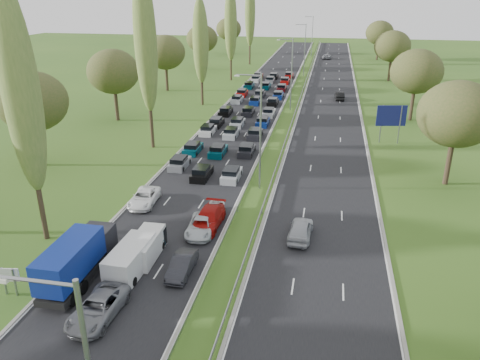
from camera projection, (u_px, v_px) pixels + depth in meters
The scene contains 24 objects.
ground at pixel (291, 107), 82.98m from camera, with size 260.00×260.00×0.00m, color #31561A.
near_carriageway at pixel (256, 103), 86.44m from camera, with size 10.50×215.00×0.04m, color black.
far_carriageway at pixel (330, 106), 84.06m from camera, with size 10.50×215.00×0.04m, color black.
central_reservation at pixel (293, 101), 85.04m from camera, with size 2.36×215.00×0.32m.
lamp_columns at pixel (292, 75), 78.89m from camera, with size 0.18×140.18×12.00m.
poplar_row at pixel (181, 40), 70.35m from camera, with size 2.80×127.80×22.44m.
woodland_left at pixel (103, 75), 68.94m from camera, with size 8.00×166.00×11.10m.
woodland_right at pixel (426, 81), 64.52m from camera, with size 8.00×153.00×11.10m.
traffic_queue_fill at pixel (251, 107), 81.66m from camera, with size 9.03×69.18×0.80m.
near_car_2 at pixel (144, 198), 45.41m from camera, with size 2.27×4.93×1.37m, color white.
near_car_6 at pixel (98, 308), 29.66m from camera, with size 2.40×5.21×1.45m, color slate.
near_car_7 at pixel (145, 249), 36.49m from camera, with size 1.93×4.75×1.38m, color #053B54.
near_car_9 at pixel (182, 265), 34.33m from camera, with size 1.44×4.14×1.36m, color black.
near_car_10 at pixel (201, 226), 40.07m from camera, with size 2.21×4.80×1.33m, color silver.
near_car_11 at pixel (208, 218), 41.08m from camera, with size 2.21×5.44×1.58m, color #9B0C09.
near_car_12 at pixel (213, 210), 42.97m from camera, with size 1.55×3.85×1.31m, color white.
far_car_0 at pixel (301, 229), 39.21m from camera, with size 1.87×4.64×1.58m, color #A2A5AC.
far_car_1 at pixel (339, 96), 88.47m from camera, with size 1.57×4.49×1.48m, color black.
far_car_2 at pixel (327, 56), 140.12m from camera, with size 2.38×5.17×1.44m, color gray.
blue_lorry at pixel (78, 259), 33.11m from camera, with size 2.25×8.10×3.42m.
white_van_front at pixel (132, 258), 34.59m from camera, with size 2.05×5.22×2.10m.
white_van_rear at pixel (147, 246), 36.43m from camera, with size 1.83×4.67×1.88m.
info_sign at pixel (9, 278), 31.67m from camera, with size 1.49×0.36×2.10m.
direction_sign at pixel (391, 117), 62.50m from camera, with size 3.94×0.88×5.20m.
Camera 1 is at (11.10, -1.92, 19.51)m, focal length 35.00 mm.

